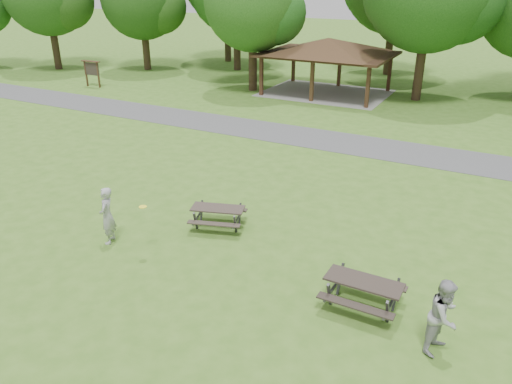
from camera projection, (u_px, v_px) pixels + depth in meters
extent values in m
plane|color=#406D1F|center=(158.00, 279.00, 13.95)|extent=(160.00, 160.00, 0.00)
cube|color=#49494C|center=(330.00, 141.00, 25.26)|extent=(120.00, 3.20, 0.02)
cube|color=#341E13|center=(261.00, 76.00, 33.92)|extent=(0.22, 0.22, 2.60)
cube|color=#362313|center=(293.00, 64.00, 38.28)|extent=(0.22, 0.22, 2.60)
cube|color=#372314|center=(312.00, 82.00, 32.34)|extent=(0.22, 0.22, 2.60)
cube|color=#3C2615|center=(339.00, 68.00, 36.71)|extent=(0.22, 0.22, 2.60)
cube|color=#331F12|center=(368.00, 87.00, 30.77)|extent=(0.22, 0.22, 2.60)
cube|color=#331C12|center=(390.00, 73.00, 35.13)|extent=(0.22, 0.22, 2.60)
cube|color=black|center=(328.00, 54.00, 33.96)|extent=(8.60, 6.60, 0.16)
pyramid|color=#372416|center=(328.00, 45.00, 33.73)|extent=(7.01, 7.01, 1.00)
cube|color=gray|center=(326.00, 93.00, 35.05)|extent=(8.40, 6.40, 0.03)
cube|color=#352113|center=(86.00, 74.00, 36.91)|extent=(0.10, 0.10, 1.80)
cube|color=#3A2615|center=(98.00, 75.00, 36.39)|extent=(0.10, 0.10, 1.80)
cube|color=#2A231E|center=(92.00, 69.00, 36.49)|extent=(1.40, 0.06, 0.90)
cube|color=#382416|center=(91.00, 61.00, 36.26)|extent=(1.60, 0.30, 0.06)
cylinder|color=black|center=(56.00, 47.00, 42.91)|extent=(0.60, 0.60, 3.67)
sphere|color=#1C4012|center=(65.00, 0.00, 40.91)|extent=(4.68, 4.68, 4.68)
cylinder|color=black|center=(146.00, 50.00, 42.83)|extent=(0.60, 0.60, 3.32)
sphere|color=#1D4513|center=(159.00, 6.00, 40.98)|extent=(4.42, 4.42, 4.42)
sphere|color=#1D4D16|center=(128.00, 4.00, 41.74)|extent=(4.08, 4.08, 4.08)
cylinder|color=black|center=(237.00, 47.00, 42.57)|extent=(0.60, 0.60, 3.85)
cylinder|color=black|center=(253.00, 65.00, 35.26)|extent=(0.60, 0.60, 3.50)
sphere|color=#1E4D16|center=(253.00, 2.00, 33.54)|extent=(6.60, 6.60, 6.60)
sphere|color=#174A15|center=(274.00, 13.00, 33.42)|extent=(4.29, 4.29, 4.29)
sphere|color=#204915|center=(234.00, 9.00, 34.14)|extent=(3.96, 3.96, 3.96)
cylinder|color=black|center=(419.00, 69.00, 32.49)|extent=(0.60, 0.60, 4.02)
sphere|color=#164212|center=(460.00, 1.00, 30.25)|extent=(5.20, 5.20, 5.20)
sphere|color=#214C15|center=(511.00, 11.00, 31.77)|extent=(4.20, 4.20, 4.20)
cylinder|color=#302315|center=(228.00, 37.00, 46.57)|extent=(0.60, 0.60, 4.38)
cylinder|color=#302015|center=(389.00, 49.00, 40.64)|extent=(0.60, 0.60, 4.13)
cube|color=#322924|center=(218.00, 208.00, 16.48)|extent=(1.87, 1.19, 0.05)
cube|color=#332A24|center=(214.00, 224.00, 16.08)|extent=(1.73, 0.77, 0.04)
cube|color=#302922|center=(222.00, 209.00, 17.11)|extent=(1.73, 0.77, 0.04)
cube|color=#3F3F41|center=(196.00, 221.00, 16.40)|extent=(0.17, 0.36, 0.76)
cube|color=#3D3D40|center=(202.00, 211.00, 17.06)|extent=(0.17, 0.36, 0.76)
cube|color=#424245|center=(199.00, 215.00, 16.72)|extent=(0.49, 1.37, 0.05)
cube|color=#3D3D40|center=(235.00, 224.00, 16.19)|extent=(0.17, 0.36, 0.76)
cube|color=#39393B|center=(240.00, 214.00, 16.85)|extent=(0.17, 0.36, 0.76)
cube|color=#464649|center=(238.00, 219.00, 16.51)|extent=(0.49, 1.37, 0.05)
cube|color=#2B231F|center=(364.00, 282.00, 12.46)|extent=(1.93, 0.79, 0.05)
cube|color=black|center=(355.00, 306.00, 12.09)|extent=(1.93, 0.30, 0.04)
cube|color=#322824|center=(370.00, 280.00, 13.10)|extent=(1.93, 0.30, 0.04)
cube|color=#424245|center=(329.00, 295.00, 12.62)|extent=(0.07, 0.40, 0.83)
cube|color=#414144|center=(340.00, 279.00, 13.27)|extent=(0.07, 0.40, 0.83)
cube|color=#3E3D40|center=(335.00, 285.00, 12.93)|extent=(0.08, 1.56, 0.05)
cube|color=#39393B|center=(387.00, 312.00, 11.98)|extent=(0.07, 0.40, 0.83)
cube|color=#3C3C3E|center=(396.00, 295.00, 12.62)|extent=(0.07, 0.40, 0.83)
cube|color=#444547|center=(392.00, 302.00, 12.29)|extent=(0.08, 1.56, 0.05)
cylinder|color=yellow|center=(143.00, 207.00, 14.54)|extent=(0.31, 0.31, 0.02)
imported|color=#A5A4A7|center=(107.00, 216.00, 15.49)|extent=(0.69, 0.80, 1.86)
imported|color=#9E9EA1|center=(444.00, 316.00, 11.00)|extent=(0.91, 1.05, 1.83)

